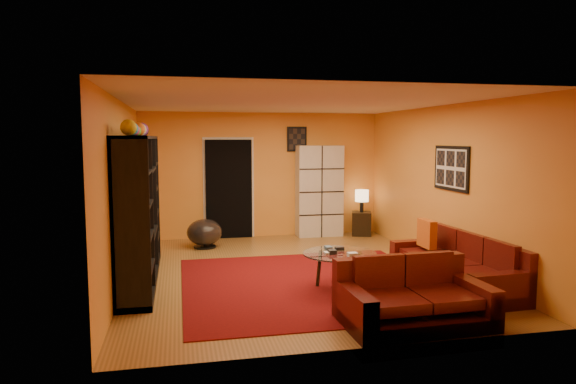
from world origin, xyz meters
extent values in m
plane|color=brown|center=(0.00, 0.00, 0.00)|extent=(6.00, 6.00, 0.00)
plane|color=white|center=(0.00, 0.00, 2.60)|extent=(6.00, 6.00, 0.00)
plane|color=orange|center=(0.00, 3.00, 1.30)|extent=(6.00, 0.00, 6.00)
plane|color=orange|center=(0.00, -3.00, 1.30)|extent=(6.00, 0.00, 6.00)
plane|color=orange|center=(-2.50, 0.00, 1.30)|extent=(0.00, 6.00, 6.00)
plane|color=orange|center=(2.50, 0.00, 1.30)|extent=(0.00, 6.00, 6.00)
cube|color=#53090B|center=(0.10, -0.70, 0.01)|extent=(3.60, 3.60, 0.01)
cube|color=black|center=(-0.70, 2.96, 1.02)|extent=(0.95, 0.10, 2.04)
cube|color=black|center=(2.48, -0.30, 1.60)|extent=(0.03, 1.00, 0.70)
cube|color=black|center=(0.75, 2.98, 2.05)|extent=(0.42, 0.03, 0.52)
cube|color=black|center=(-2.27, 0.00, 1.05)|extent=(0.45, 3.00, 2.10)
imported|color=black|center=(-2.23, -0.09, 0.97)|extent=(0.86, 0.11, 0.49)
cube|color=#450C09|center=(2.05, -1.25, 0.16)|extent=(1.03, 2.28, 0.32)
cube|color=#450C09|center=(2.42, -1.23, 0.42)|extent=(0.29, 2.25, 0.85)
cube|color=#450C09|center=(2.10, -2.27, 0.31)|extent=(0.92, 0.23, 0.62)
cube|color=#450C09|center=(2.00, -0.22, 0.31)|extent=(0.92, 0.23, 0.62)
cube|color=#450C09|center=(2.04, -1.87, 0.47)|extent=(0.73, 0.64, 0.12)
cube|color=#450C09|center=(2.01, -1.25, 0.47)|extent=(0.73, 0.64, 0.12)
cube|color=#450C09|center=(1.98, -0.62, 0.47)|extent=(0.73, 0.64, 0.12)
cube|color=#450C09|center=(0.82, -2.50, 0.16)|extent=(1.63, 1.01, 0.32)
cube|color=#450C09|center=(0.81, -2.11, 0.42)|extent=(1.61, 0.22, 0.85)
cube|color=#450C09|center=(1.54, -2.48, 0.31)|extent=(0.21, 0.97, 0.62)
cube|color=#450C09|center=(0.11, -2.52, 0.31)|extent=(0.21, 0.97, 0.62)
cube|color=#450C09|center=(1.14, -2.53, 0.47)|extent=(0.62, 0.76, 0.12)
cube|color=#450C09|center=(0.51, -2.55, 0.47)|extent=(0.62, 0.76, 0.12)
cube|color=#CC5916|center=(1.95, -0.57, 0.63)|extent=(0.12, 0.42, 0.42)
cylinder|color=silver|center=(0.42, -1.06, 0.50)|extent=(1.01, 1.01, 0.02)
cylinder|color=black|center=(0.71, -0.96, 0.25)|extent=(0.05, 0.05, 0.48)
cylinder|color=black|center=(0.18, -0.85, 0.25)|extent=(0.05, 0.05, 0.48)
cylinder|color=black|center=(0.35, -1.36, 0.25)|extent=(0.05, 0.05, 0.48)
cube|color=silver|center=(1.19, 2.80, 0.96)|extent=(0.96, 0.43, 1.92)
cylinder|color=black|center=(-1.26, 2.06, 0.02)|extent=(0.44, 0.44, 0.03)
cylinder|color=black|center=(-1.26, 2.06, 0.10)|extent=(0.06, 0.06, 0.15)
ellipsoid|color=#383232|center=(-1.26, 2.06, 0.30)|extent=(0.66, 0.66, 0.50)
cube|color=black|center=(2.09, 2.65, 0.25)|extent=(0.51, 0.51, 0.50)
cylinder|color=black|center=(2.09, 2.65, 0.61)|extent=(0.08, 0.08, 0.23)
cylinder|color=#ECBE82|center=(2.09, 2.65, 0.85)|extent=(0.28, 0.28, 0.25)
camera|label=1|loc=(-1.71, -7.62, 2.07)|focal=32.00mm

